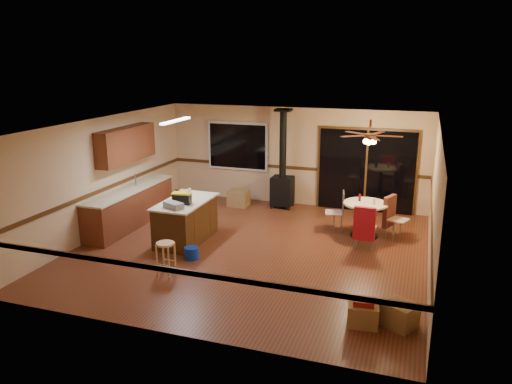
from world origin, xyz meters
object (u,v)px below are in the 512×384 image
at_px(blue_bucket, 192,253).
at_px(dining_table, 365,213).
at_px(box_corner_b, 399,315).
at_px(chair_near, 365,224).
at_px(chair_left, 339,207).
at_px(wood_stove, 282,181).
at_px(toolbox_grey, 174,205).
at_px(bar_stool, 166,258).
at_px(chair_right, 391,212).
at_px(box_corner_a, 363,314).
at_px(kitchen_island, 186,221).
at_px(toolbox_black, 182,199).
at_px(box_under_window, 239,198).

xyz_separation_m(blue_bucket, dining_table, (3.08, 2.39, 0.41)).
bearing_deg(box_corner_b, chair_near, 107.15).
bearing_deg(chair_left, wood_stove, 140.62).
relative_size(toolbox_grey, dining_table, 0.41).
bearing_deg(chair_near, bar_stool, -145.19).
relative_size(bar_stool, chair_left, 1.18).
distance_m(chair_right, box_corner_a, 3.99).
bearing_deg(kitchen_island, box_corner_a, -29.91).
bearing_deg(wood_stove, chair_left, -39.38).
bearing_deg(blue_bucket, toolbox_black, 127.62).
bearing_deg(box_corner_a, blue_bucket, 157.46).
relative_size(box_under_window, box_corner_b, 1.15).
relative_size(chair_left, chair_near, 0.74).
distance_m(chair_left, box_corner_b, 4.16).
distance_m(wood_stove, bar_stool, 4.82).
height_order(toolbox_black, chair_near, toolbox_black).
bearing_deg(dining_table, chair_near, -84.22).
relative_size(wood_stove, blue_bucket, 8.76).
bearing_deg(blue_bucket, bar_stool, -99.47).
bearing_deg(box_corner_b, dining_table, 104.54).
bearing_deg(chair_left, chair_right, 0.02).
bearing_deg(box_under_window, chair_right, -16.33).
bearing_deg(kitchen_island, dining_table, 22.47).
bearing_deg(wood_stove, kitchen_island, -113.09).
bearing_deg(bar_stool, toolbox_black, 104.87).
relative_size(wood_stove, chair_near, 3.60).
xyz_separation_m(kitchen_island, box_under_window, (0.16, 2.80, -0.24)).
xyz_separation_m(toolbox_black, blue_bucket, (0.52, -0.68, -0.88)).
distance_m(toolbox_black, dining_table, 4.02).
xyz_separation_m(dining_table, chair_near, (0.09, -0.88, 0.06)).
distance_m(wood_stove, toolbox_black, 3.51).
height_order(chair_left, chair_right, same).
xyz_separation_m(kitchen_island, toolbox_grey, (0.03, -0.57, 0.51)).
relative_size(toolbox_black, bar_stool, 0.61).
bearing_deg(chair_right, toolbox_grey, -152.14).
xyz_separation_m(toolbox_black, bar_stool, (0.39, -1.47, -0.70)).
height_order(chair_near, box_under_window, chair_near).
bearing_deg(dining_table, box_corner_b, -75.46).
bearing_deg(box_under_window, bar_stool, -86.64).
bearing_deg(box_corner_a, dining_table, 96.61).
bearing_deg(toolbox_grey, blue_bucket, -30.99).
distance_m(blue_bucket, box_under_window, 3.70).
height_order(kitchen_island, dining_table, kitchen_island).
relative_size(bar_stool, dining_table, 0.63).
relative_size(kitchen_island, blue_bucket, 5.84).
xyz_separation_m(toolbox_black, box_corner_a, (4.05, -2.14, -0.83)).
distance_m(chair_near, chair_right, 1.09).
relative_size(toolbox_black, box_corner_b, 0.81).
height_order(wood_stove, box_corner_a, wood_stove).
xyz_separation_m(toolbox_grey, chair_right, (4.14, 2.19, -0.37)).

